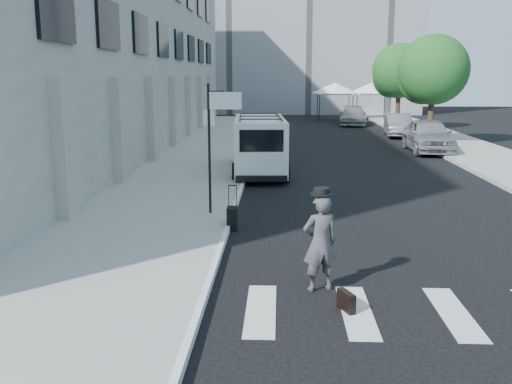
# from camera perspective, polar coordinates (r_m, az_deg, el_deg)

# --- Properties ---
(ground) EXTENTS (120.00, 120.00, 0.00)m
(ground) POSITION_cam_1_polar(r_m,az_deg,el_deg) (12.60, 5.53, -6.31)
(ground) COLOR black
(ground) RESTS_ON ground
(sidewalk_left) EXTENTS (4.50, 48.00, 0.15)m
(sidewalk_left) POSITION_cam_1_polar(r_m,az_deg,el_deg) (28.45, -4.78, 3.95)
(sidewalk_left) COLOR gray
(sidewalk_left) RESTS_ON ground
(sidewalk_right) EXTENTS (4.00, 56.00, 0.15)m
(sidewalk_right) POSITION_cam_1_polar(r_m,az_deg,el_deg) (33.63, 19.23, 4.53)
(sidewalk_right) COLOR gray
(sidewalk_right) RESTS_ON ground
(building_left) EXTENTS (10.00, 44.00, 12.00)m
(building_left) POSITION_cam_1_polar(r_m,az_deg,el_deg) (31.93, -17.99, 14.94)
(building_left) COLOR gray
(building_left) RESTS_ON ground
(sign_pole) EXTENTS (1.03, 0.07, 3.50)m
(sign_pole) POSITION_cam_1_polar(r_m,az_deg,el_deg) (15.31, -3.85, 7.05)
(sign_pole) COLOR black
(sign_pole) RESTS_ON sidewalk_left
(tree_near) EXTENTS (3.80, 3.83, 6.03)m
(tree_near) POSITION_cam_1_polar(r_m,az_deg,el_deg) (33.15, 17.08, 11.34)
(tree_near) COLOR black
(tree_near) RESTS_ON ground
(tree_far) EXTENTS (3.80, 3.83, 6.03)m
(tree_far) POSITION_cam_1_polar(r_m,az_deg,el_deg) (41.93, 13.98, 11.48)
(tree_far) COLOR black
(tree_far) RESTS_ON ground
(tent_left) EXTENTS (4.00, 4.00, 3.20)m
(tent_left) POSITION_cam_1_polar(r_m,az_deg,el_deg) (50.20, 7.91, 10.24)
(tent_left) COLOR black
(tent_left) RESTS_ON ground
(tent_right) EXTENTS (4.00, 4.00, 3.20)m
(tent_right) POSITION_cam_1_polar(r_m,az_deg,el_deg) (51.10, 11.49, 10.14)
(tent_right) COLOR black
(tent_right) RESTS_ON ground
(businessman) EXTENTS (0.75, 0.60, 1.79)m
(businessman) POSITION_cam_1_polar(r_m,az_deg,el_deg) (10.39, 6.44, -5.09)
(businessman) COLOR #3F3F42
(businessman) RESTS_ON ground
(briefcase) EXTENTS (0.29, 0.45, 0.34)m
(briefcase) POSITION_cam_1_polar(r_m,az_deg,el_deg) (9.80, 9.01, -10.74)
(briefcase) COLOR black
(briefcase) RESTS_ON ground
(suitcase) EXTENTS (0.25, 0.41, 1.13)m
(suitcase) POSITION_cam_1_polar(r_m,az_deg,el_deg) (14.49, -2.40, -2.63)
(suitcase) COLOR black
(suitcase) RESTS_ON ground
(cargo_van) EXTENTS (2.34, 5.95, 2.21)m
(cargo_van) POSITION_cam_1_polar(r_m,az_deg,el_deg) (22.62, 0.35, 4.75)
(cargo_van) COLOR white
(cargo_van) RESTS_ON ground
(parked_car_a) EXTENTS (2.18, 5.06, 1.70)m
(parked_car_a) POSITION_cam_1_polar(r_m,az_deg,el_deg) (30.26, 16.84, 5.44)
(parked_car_a) COLOR gray
(parked_car_a) RESTS_ON ground
(parked_car_b) EXTENTS (1.94, 4.48, 1.43)m
(parked_car_b) POSITION_cam_1_polar(r_m,az_deg,el_deg) (37.50, 14.04, 6.50)
(parked_car_b) COLOR slate
(parked_car_b) RESTS_ON ground
(parked_car_c) EXTENTS (2.62, 5.15, 1.43)m
(parked_car_c) POSITION_cam_1_polar(r_m,az_deg,el_deg) (45.43, 9.70, 7.52)
(parked_car_c) COLOR gray
(parked_car_c) RESTS_ON ground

